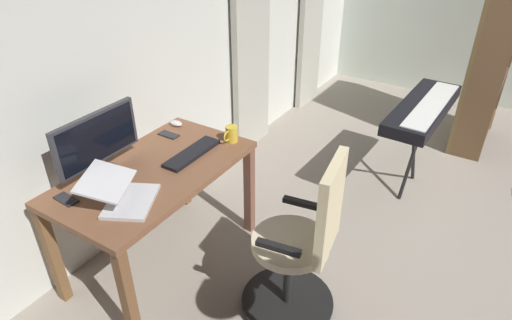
% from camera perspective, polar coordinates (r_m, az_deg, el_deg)
% --- Properties ---
extents(back_room_partition, '(5.81, 0.10, 2.71)m').
position_cam_1_polar(back_room_partition, '(3.59, -7.28, 18.05)').
color(back_room_partition, silver).
rests_on(back_room_partition, ground).
extents(curtain_right_panel, '(0.53, 0.06, 2.55)m').
position_cam_1_polar(curtain_right_panel, '(3.99, -0.63, 18.40)').
color(curtain_right_panel, '#B9B6A9').
rests_on(curtain_right_panel, ground).
extents(desk, '(1.25, 0.70, 0.74)m').
position_cam_1_polar(desk, '(2.78, -12.91, -2.97)').
color(desk, brown).
rests_on(desk, ground).
extents(office_chair, '(0.56, 0.56, 1.07)m').
position_cam_1_polar(office_chair, '(2.49, 6.03, -11.40)').
color(office_chair, black).
rests_on(office_chair, ground).
extents(computer_monitor, '(0.57, 0.18, 0.38)m').
position_cam_1_polar(computer_monitor, '(2.68, -19.88, 2.41)').
color(computer_monitor, '#333338').
rests_on(computer_monitor, desk).
extents(computer_keyboard, '(0.44, 0.12, 0.02)m').
position_cam_1_polar(computer_keyboard, '(2.82, -8.30, 0.88)').
color(computer_keyboard, black).
rests_on(computer_keyboard, desk).
extents(laptop, '(0.44, 0.46, 0.17)m').
position_cam_1_polar(laptop, '(2.45, -17.04, -4.22)').
color(laptop, silver).
rests_on(laptop, desk).
extents(computer_mouse, '(0.06, 0.10, 0.04)m').
position_cam_1_polar(computer_mouse, '(3.20, -10.33, 4.71)').
color(computer_mouse, silver).
rests_on(computer_mouse, desk).
extents(cell_phone_face_up, '(0.08, 0.15, 0.01)m').
position_cam_1_polar(cell_phone_face_up, '(2.61, -23.44, -4.72)').
color(cell_phone_face_up, '#232328').
rests_on(cell_phone_face_up, desk).
extents(cell_phone_by_monitor, '(0.07, 0.14, 0.01)m').
position_cam_1_polar(cell_phone_by_monitor, '(3.08, -11.27, 3.23)').
color(cell_phone_by_monitor, '#232328').
rests_on(cell_phone_by_monitor, desk).
extents(mug_tea, '(0.13, 0.08, 0.11)m').
position_cam_1_polar(mug_tea, '(2.93, -3.24, 3.38)').
color(mug_tea, gold).
rests_on(mug_tea, desk).
extents(bookshelf, '(0.82, 0.30, 1.79)m').
position_cam_1_polar(bookshelf, '(4.69, 27.95, 12.28)').
color(bookshelf, brown).
rests_on(bookshelf, ground).
extents(piano_keyboard, '(1.08, 0.35, 0.80)m').
position_cam_1_polar(piano_keyboard, '(3.65, 20.88, 6.04)').
color(piano_keyboard, black).
rests_on(piano_keyboard, ground).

